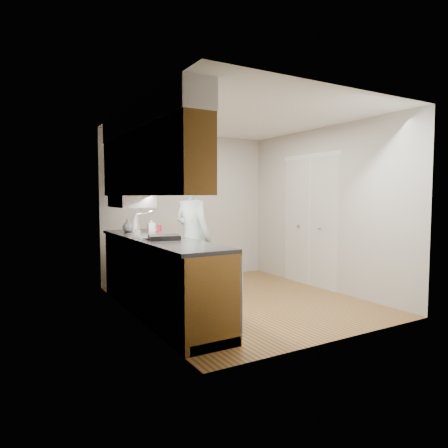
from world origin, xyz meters
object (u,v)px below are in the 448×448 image
object	(u,v)px
soap_bottle_a	(135,224)
soda_can	(159,229)
soap_bottle_b	(151,225)
soap_bottle_c	(128,225)
dish_rack	(164,237)
person	(193,230)

from	to	relation	value
soap_bottle_a	soda_can	distance (m)	0.33
soap_bottle_a	soap_bottle_b	xyz separation A→B (m)	(0.23, 0.03, -0.03)
soap_bottle_c	soda_can	world-z (taller)	soap_bottle_c
soap_bottle_b	soda_can	size ratio (longest dim) A/B	1.83
soap_bottle_c	dish_rack	distance (m)	1.24
person	dish_rack	xyz separation A→B (m)	(-0.62, -0.53, -0.02)
soap_bottle_a	dish_rack	distance (m)	0.87
soap_bottle_c	person	bearing A→B (deg)	-46.02
soap_bottle_c	dish_rack	xyz separation A→B (m)	(0.06, -1.24, -0.07)
soap_bottle_c	dish_rack	bearing A→B (deg)	-87.21
soap_bottle_b	person	bearing A→B (deg)	-38.30
soda_can	dish_rack	distance (m)	0.82
person	soap_bottle_b	size ratio (longest dim) A/B	9.31
soap_bottle_a	dish_rack	size ratio (longest dim) A/B	0.76
soap_bottle_b	dish_rack	bearing A→B (deg)	-100.44
soap_bottle_a	soda_can	bearing A→B (deg)	-14.18
dish_rack	soap_bottle_c	bearing A→B (deg)	106.37
soap_bottle_c	soap_bottle_a	bearing A→B (deg)	-91.07
soap_bottle_c	dish_rack	size ratio (longest dim) A/B	0.54
soda_can	soap_bottle_c	bearing A→B (deg)	123.60
soap_bottle_a	dish_rack	world-z (taller)	soap_bottle_a
person	soap_bottle_c	bearing A→B (deg)	27.12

